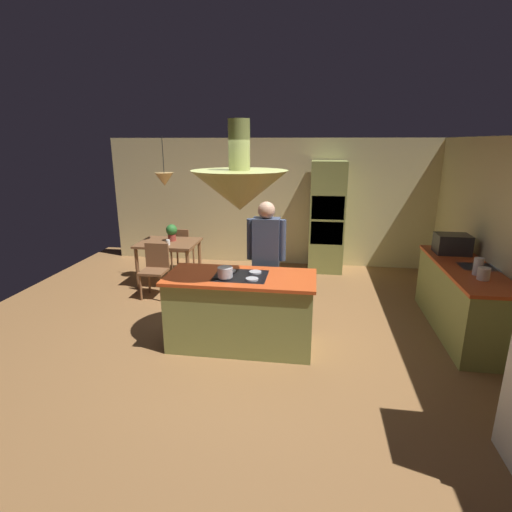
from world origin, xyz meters
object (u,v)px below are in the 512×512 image
Objects in this scene: chair_by_back_wall at (181,247)px; potted_plant_on_table at (172,232)px; cooking_pot_on_cooktop at (225,272)px; canister_sugar at (478,266)px; oven_tower at (327,217)px; cup_on_table at (168,242)px; kitchen_island at (241,310)px; microwave_on_counter at (452,244)px; person_at_island at (266,255)px; dining_table at (169,248)px; canister_flour at (484,274)px; chair_facing_island at (155,266)px.

potted_plant_on_table is at bearing 94.05° from chair_by_back_wall.
canister_sugar is at bearing 10.99° from cooking_pot_on_cooktop.
cup_on_table is (-2.73, -1.35, -0.26)m from oven_tower.
kitchen_island reaches higher than chair_by_back_wall.
microwave_on_counter is at bearing -46.13° from oven_tower.
kitchen_island is 2.93m from canister_sugar.
person_at_island is 2.22m from cup_on_table.
cooking_pot_on_cooktop is (1.50, -2.32, 0.07)m from potted_plant_on_table.
chair_by_back_wall is (-1.70, 2.74, 0.04)m from kitchen_island.
kitchen_island is 1.76× the size of dining_table.
person_at_island reaches higher than cooking_pot_on_cooktop.
microwave_on_counter is at bearing 90.00° from canister_flour.
potted_plant_on_table is 2.05× the size of canister_flour.
canister_flour is (2.84, 0.27, 0.53)m from kitchen_island.
person_at_island reaches higher than canister_flour.
canister_flour is (4.54, -2.47, 0.49)m from chair_by_back_wall.
canister_sugar is at bearing 90.00° from canister_flour.
cooking_pot_on_cooktop is at bearing -54.02° from cup_on_table.
chair_by_back_wall is 5.94× the size of canister_flour.
cooking_pot_on_cooktop is at bearing -115.57° from person_at_island.
cup_on_table is at bearing 160.10° from canister_flour.
microwave_on_counter reaches higher than cup_on_table.
dining_table is 1.19× the size of chair_by_back_wall.
cooking_pot_on_cooktop is (-0.39, -0.81, 0.01)m from person_at_island.
chair_by_back_wall is (-1.93, 2.06, -0.49)m from person_at_island.
dining_table is 2.24× the size of microwave_on_counter.
person_at_island is at bearing -38.62° from potted_plant_on_table.
person_at_island is at bearing -108.80° from oven_tower.
cup_on_table is 0.20× the size of microwave_on_counter.
dining_table is at bearing 90.00° from chair_by_back_wall.
cooking_pot_on_cooktop is (1.54, -2.23, 0.35)m from dining_table.
oven_tower is at bearing 133.87° from microwave_on_counter.
canister_sugar reaches higher than potted_plant_on_table.
chair_by_back_wall is 5.19m from canister_flour.
person_at_island is 2.72m from microwave_on_counter.
dining_table is 2.73m from cooking_pot_on_cooktop.
canister_flour is 0.18m from canister_sugar.
chair_by_back_wall is at bearing 90.00° from chair_facing_island.
chair_by_back_wall is 4.07× the size of canister_sugar.
chair_facing_island is 4.07× the size of canister_sugar.
canister_sugar reaches higher than dining_table.
potted_plant_on_table is 3.33× the size of cup_on_table.
kitchen_island is 3.24m from microwave_on_counter.
chair_facing_island is at bearing 139.41° from kitchen_island.
chair_facing_island is 2.90× the size of potted_plant_on_table.
person_at_island is 2.62m from canister_sugar.
person_at_island is (-0.87, -2.56, -0.07)m from oven_tower.
canister_sugar reaches higher than chair_by_back_wall.
oven_tower reaches higher than chair_by_back_wall.
microwave_on_counter is (4.50, -0.75, 0.13)m from potted_plant_on_table.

